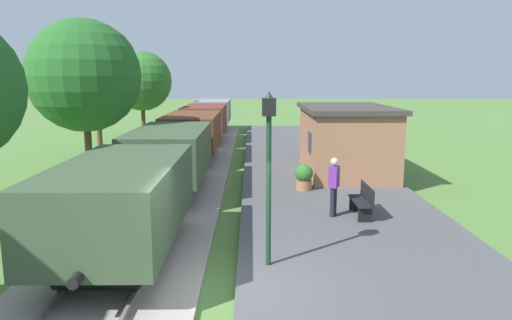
# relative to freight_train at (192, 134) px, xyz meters

# --- Properties ---
(ground_plane) EXTENTS (160.00, 160.00, 0.00)m
(ground_plane) POSITION_rel_freight_train_xyz_m (2.40, -15.05, -1.40)
(ground_plane) COLOR #517A38
(platform_slab) EXTENTS (6.00, 60.00, 0.25)m
(platform_slab) POSITION_rel_freight_train_xyz_m (5.60, -15.05, -1.27)
(platform_slab) COLOR #4C4C4F
(platform_slab) RESTS_ON ground
(track_ballast) EXTENTS (3.80, 60.00, 0.12)m
(track_ballast) POSITION_rel_freight_train_xyz_m (-0.00, -15.05, -1.34)
(track_ballast) COLOR #9E9389
(track_ballast) RESTS_ON ground
(rail_near) EXTENTS (0.07, 60.00, 0.14)m
(rail_near) POSITION_rel_freight_train_xyz_m (0.72, -15.05, -1.21)
(rail_near) COLOR slate
(rail_near) RESTS_ON track_ballast
(rail_far) EXTENTS (0.07, 60.00, 0.14)m
(rail_far) POSITION_rel_freight_train_xyz_m (-0.72, -15.05, -1.21)
(rail_far) COLOR slate
(rail_far) RESTS_ON track_ballast
(freight_train) EXTENTS (2.50, 32.60, 2.12)m
(freight_train) POSITION_rel_freight_train_xyz_m (0.00, 0.00, 0.00)
(freight_train) COLOR #384C33
(freight_train) RESTS_ON rail_near
(station_hut) EXTENTS (3.50, 5.80, 2.78)m
(station_hut) POSITION_rel_freight_train_xyz_m (6.80, -4.03, 0.26)
(station_hut) COLOR #9E6B4C
(station_hut) RESTS_ON platform_slab
(bench_near_hut) EXTENTS (0.42, 1.50, 0.91)m
(bench_near_hut) POSITION_rel_freight_train_xyz_m (6.12, -10.26, -0.68)
(bench_near_hut) COLOR black
(bench_near_hut) RESTS_ON platform_slab
(bench_down_platform) EXTENTS (0.42, 1.50, 0.91)m
(bench_down_platform) POSITION_rel_freight_train_xyz_m (6.12, 1.22, -0.68)
(bench_down_platform) COLOR black
(bench_down_platform) RESTS_ON platform_slab
(person_waiting) EXTENTS (0.38, 0.45, 1.71)m
(person_waiting) POSITION_rel_freight_train_xyz_m (5.27, -10.25, -0.21)
(person_waiting) COLOR black
(person_waiting) RESTS_ON platform_slab
(potted_planter) EXTENTS (0.64, 0.64, 0.92)m
(potted_planter) POSITION_rel_freight_train_xyz_m (4.78, -7.00, -0.67)
(potted_planter) COLOR #9E6642
(potted_planter) RESTS_ON platform_slab
(lamp_post_near) EXTENTS (0.28, 0.28, 3.70)m
(lamp_post_near) POSITION_rel_freight_train_xyz_m (3.27, -13.84, 1.41)
(lamp_post_near) COLOR #193823
(lamp_post_near) RESTS_ON platform_slab
(tree_trackside_far) EXTENTS (4.38, 4.38, 6.43)m
(tree_trackside_far) POSITION_rel_freight_train_xyz_m (-3.59, -4.59, 2.84)
(tree_trackside_far) COLOR #4C3823
(tree_trackside_far) RESTS_ON ground
(tree_field_left) EXTENTS (4.48, 4.48, 7.02)m
(tree_field_left) POSITION_rel_freight_train_xyz_m (-5.49, 2.88, 3.37)
(tree_field_left) COLOR #4C3823
(tree_field_left) RESTS_ON ground
(tree_field_distant) EXTENTS (4.15, 4.15, 5.95)m
(tree_field_distant) POSITION_rel_freight_train_xyz_m (-4.72, 10.38, 2.47)
(tree_field_distant) COLOR #4C3823
(tree_field_distant) RESTS_ON ground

